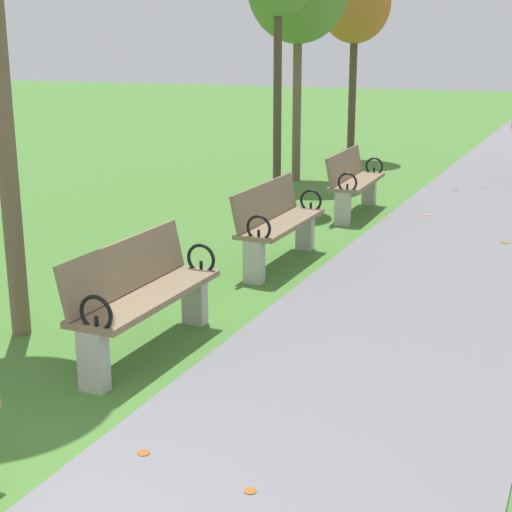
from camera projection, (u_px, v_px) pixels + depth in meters
The scene contains 5 objects.
park_bench_2 at pixel (142, 294), 5.99m from camera, with size 0.48×1.60×0.90m.
park_bench_3 at pixel (277, 222), 8.43m from camera, with size 0.48×1.60×0.90m.
park_bench_4 at pixel (354, 181), 10.97m from camera, with size 0.53×1.62×0.90m.
tree_5 at pixel (355, 5), 15.58m from camera, with size 1.45×1.45×3.97m.
scattered_leaves at pixel (317, 287), 7.71m from camera, with size 4.24×12.82×0.02m.
Camera 1 is at (2.61, -2.21, 2.37)m, focal length 54.00 mm.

